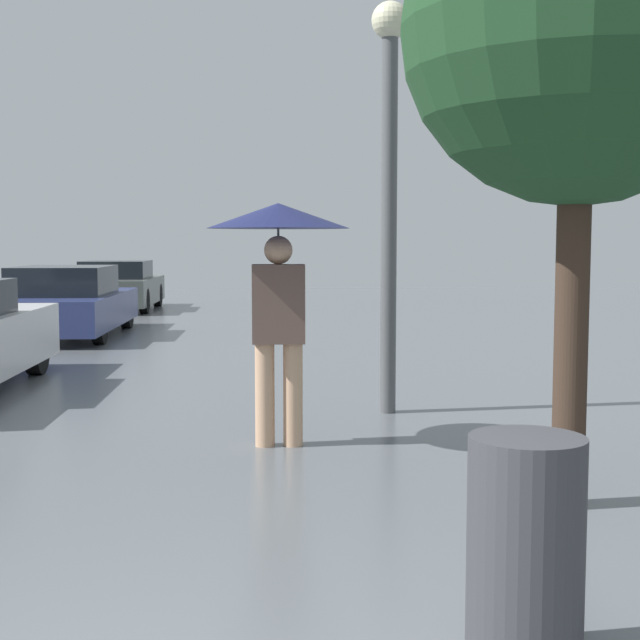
% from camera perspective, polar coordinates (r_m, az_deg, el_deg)
% --- Properties ---
extents(pedestrian, '(1.17, 1.17, 2.00)m').
position_cam_1_polar(pedestrian, '(7.28, -2.68, 4.37)').
color(pedestrian, tan).
rests_on(pedestrian, ground_plane).
extents(parked_car_third, '(1.84, 4.36, 1.25)m').
position_cam_1_polar(parked_car_third, '(16.47, -15.91, 1.03)').
color(parked_car_third, navy).
rests_on(parked_car_third, ground_plane).
extents(parked_car_farthest, '(1.80, 3.85, 1.21)m').
position_cam_1_polar(parked_car_farthest, '(22.44, -12.81, 2.09)').
color(parked_car_farthest, '#4C514C').
rests_on(parked_car_farthest, ground_plane).
extents(tree, '(2.20, 2.20, 4.11)m').
position_cam_1_polar(tree, '(5.95, 16.24, 17.42)').
color(tree, '#38281E').
rests_on(tree, ground_plane).
extents(street_lamp, '(0.36, 0.36, 3.98)m').
position_cam_1_polar(street_lamp, '(8.78, 4.46, 10.41)').
color(street_lamp, '#515456').
rests_on(street_lamp, ground_plane).
extents(trash_bin, '(0.46, 0.46, 0.93)m').
position_cam_1_polar(trash_bin, '(3.75, 13.01, -14.25)').
color(trash_bin, '#38383D').
rests_on(trash_bin, ground_plane).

